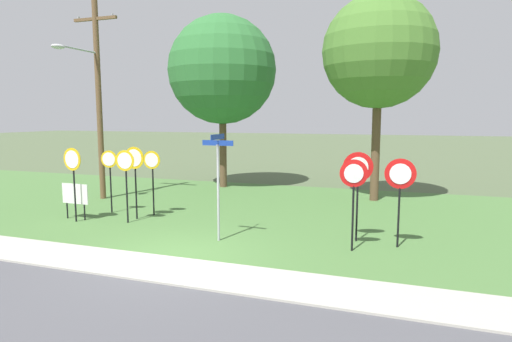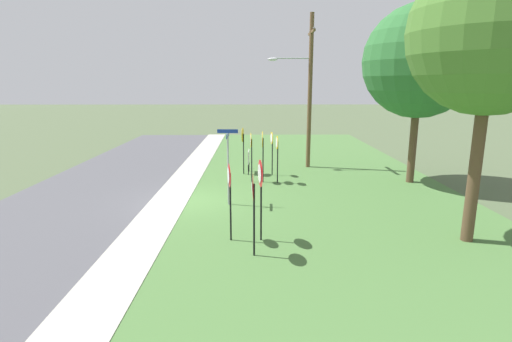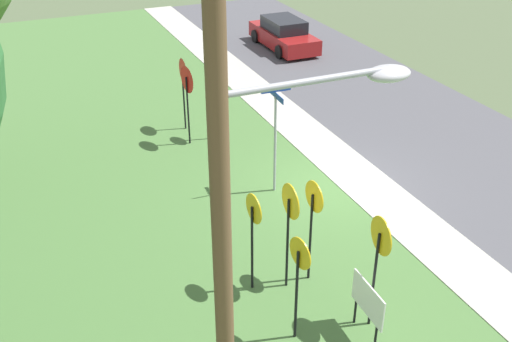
{
  "view_description": "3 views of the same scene",
  "coord_description": "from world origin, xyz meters",
  "views": [
    {
      "loc": [
        5.48,
        -9.26,
        3.59
      ],
      "look_at": [
        1.11,
        3.31,
        1.9
      ],
      "focal_mm": 30.07,
      "sensor_mm": 36.0,
      "label": 1
    },
    {
      "loc": [
        15.85,
        2.75,
        4.84
      ],
      "look_at": [
        -0.05,
        2.85,
        1.3
      ],
      "focal_mm": 27.57,
      "sensor_mm": 36.0,
      "label": 2
    },
    {
      "loc": [
        -12.39,
        7.91,
        8.58
      ],
      "look_at": [
        -0.19,
        2.59,
        1.19
      ],
      "focal_mm": 41.91,
      "sensor_mm": 36.0,
      "label": 3
    }
  ],
  "objects": [
    {
      "name": "stop_sign_far_right",
      "position": [
        -3.04,
        3.9,
        1.72
      ],
      "size": [
        0.65,
        0.11,
        2.34
      ],
      "rotation": [
        0.0,
        0.0,
        0.08
      ],
      "color": "black",
      "rests_on": "grass_median"
    },
    {
      "name": "sidewalk_strip",
      "position": [
        0.0,
        -0.8,
        0.03
      ],
      "size": [
        44.0,
        1.6,
        0.06
      ],
      "primitive_type": "cube",
      "color": "#ADAA9E",
      "rests_on": "ground_plane"
    },
    {
      "name": "stop_sign_near_right",
      "position": [
        -5.0,
        2.18,
        1.88
      ],
      "size": [
        0.76,
        0.12,
        2.52
      ],
      "rotation": [
        0.0,
        0.0,
        -0.1
      ],
      "color": "black",
      "rests_on": "grass_median"
    },
    {
      "name": "yield_sign_near_left",
      "position": [
        4.27,
        2.94,
        1.97
      ],
      "size": [
        0.83,
        0.16,
        2.57
      ],
      "rotation": [
        0.0,
        0.0,
        0.15
      ],
      "color": "black",
      "rests_on": "grass_median"
    },
    {
      "name": "ground_plane",
      "position": [
        0.0,
        0.0,
        0.0
      ],
      "size": [
        160.0,
        160.0,
        0.0
      ],
      "primitive_type": "plane",
      "color": "#4C5B3D"
    },
    {
      "name": "grass_median",
      "position": [
        0.0,
        6.0,
        0.02
      ],
      "size": [
        44.0,
        12.0,
        0.04
      ],
      "primitive_type": "cube",
      "color": "#477038",
      "rests_on": "ground_plane"
    },
    {
      "name": "oak_tree_right",
      "position": [
        4.32,
        9.43,
        6.22
      ],
      "size": [
        4.64,
        4.64,
        8.52
      ],
      "color": "brown",
      "rests_on": "grass_median"
    },
    {
      "name": "utility_pole",
      "position": [
        -6.89,
        5.78,
        4.7
      ],
      "size": [
        2.1,
        2.54,
        8.62
      ],
      "color": "brown",
      "rests_on": "grass_median"
    },
    {
      "name": "yield_sign_near_right",
      "position": [
        5.4,
        2.72,
        1.87
      ],
      "size": [
        0.82,
        0.1,
        2.44
      ],
      "rotation": [
        0.0,
        0.0,
        0.01
      ],
      "color": "black",
      "rests_on": "grass_median"
    },
    {
      "name": "stop_sign_far_center",
      "position": [
        -3.24,
        2.62,
        1.82
      ],
      "size": [
        0.69,
        0.1,
        2.45
      ],
      "rotation": [
        0.0,
        0.0,
        0.04
      ],
      "color": "black",
      "rests_on": "grass_median"
    },
    {
      "name": "oak_tree_left",
      "position": [
        -3.18,
        10.57,
        5.86
      ],
      "size": [
        5.31,
        5.31,
        8.49
      ],
      "color": "brown",
      "rests_on": "grass_median"
    },
    {
      "name": "stop_sign_far_left",
      "position": [
        -4.73,
        3.71,
        1.7
      ],
      "size": [
        0.63,
        0.13,
        2.32
      ],
      "rotation": [
        0.0,
        0.0,
        0.15
      ],
      "color": "black",
      "rests_on": "grass_median"
    },
    {
      "name": "notice_board",
      "position": [
        -5.24,
        2.47,
        0.87
      ],
      "size": [
        1.1,
        0.08,
        1.25
      ],
      "rotation": [
        0.0,
        0.0,
        -0.03
      ],
      "color": "black",
      "rests_on": "grass_median"
    },
    {
      "name": "yield_sign_far_left",
      "position": [
        4.26,
        2.0,
        1.87
      ],
      "size": [
        0.72,
        0.16,
        2.45
      ],
      "rotation": [
        0.0,
        0.0,
        0.17
      ],
      "color": "black",
      "rests_on": "grass_median"
    },
    {
      "name": "stop_sign_near_left",
      "position": [
        -3.27,
        3.18,
        1.89
      ],
      "size": [
        0.76,
        0.09,
        2.53
      ],
      "rotation": [
        0.0,
        0.0,
        0.0
      ],
      "color": "black",
      "rests_on": "grass_median"
    },
    {
      "name": "street_name_post",
      "position": [
        0.52,
        1.73,
        1.86
      ],
      "size": [
        0.96,
        0.82,
        3.06
      ],
      "rotation": [
        0.0,
        0.0,
        -0.04
      ],
      "color": "#9EA0A8",
      "rests_on": "grass_median"
    }
  ]
}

